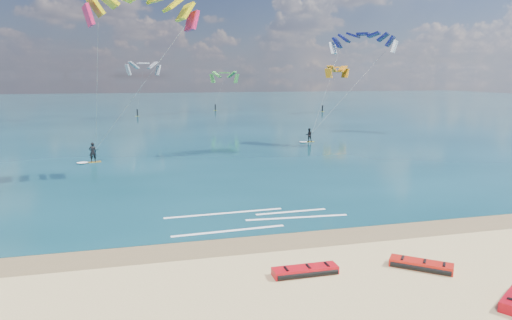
{
  "coord_description": "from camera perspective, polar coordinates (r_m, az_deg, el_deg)",
  "views": [
    {
      "loc": [
        -4.91,
        -17.2,
        7.95
      ],
      "look_at": [
        1.42,
        8.0,
        3.14
      ],
      "focal_mm": 32.0,
      "sensor_mm": 36.0,
      "label": 1
    }
  ],
  "objects": [
    {
      "name": "ground",
      "position": [
        57.96,
        -9.11,
        2.46
      ],
      "size": [
        320.0,
        320.0,
        0.0
      ],
      "primitive_type": "plane",
      "color": "tan",
      "rests_on": "ground"
    },
    {
      "name": "wet_sand_strip",
      "position": [
        22.26,
        -0.41,
        -10.43
      ],
      "size": [
        320.0,
        2.4,
        0.01
      ],
      "primitive_type": "cube",
      "color": "brown",
      "rests_on": "ground"
    },
    {
      "name": "sea",
      "position": [
        121.56,
        -11.83,
        6.52
      ],
      "size": [
        320.0,
        200.0,
        0.04
      ],
      "primitive_type": "cube",
      "color": "#0A313C",
      "rests_on": "ground"
    },
    {
      "name": "packed_kite_left",
      "position": [
        19.21,
        6.16,
        -14.02
      ],
      "size": [
        2.89,
        1.03,
        0.37
      ],
      "primitive_type": null,
      "rotation": [
        0.0,
        0.0,
        0.0
      ],
      "color": "red",
      "rests_on": "ground"
    },
    {
      "name": "packed_kite_mid",
      "position": [
        20.81,
        19.91,
        -12.63
      ],
      "size": [
        2.77,
        2.53,
        0.38
      ],
      "primitive_type": null,
      "rotation": [
        0.0,
        0.0,
        -0.68
      ],
      "color": "red",
      "rests_on": "ground"
    },
    {
      "name": "kitesurfer_main",
      "position": [
        39.97,
        -17.15,
        9.85
      ],
      "size": [
        12.21,
        10.09,
        15.46
      ],
      "rotation": [
        0.0,
        0.0,
        0.19
      ],
      "color": "yellow",
      "rests_on": "sea"
    },
    {
      "name": "kitesurfer_far",
      "position": [
        55.35,
        10.32,
        9.99
      ],
      "size": [
        11.97,
        5.97,
        14.24
      ],
      "rotation": [
        0.0,
        0.0,
        -0.14
      ],
      "color": "gold",
      "rests_on": "sea"
    },
    {
      "name": "shoreline_foam",
      "position": [
        25.91,
        0.14,
        -7.28
      ],
      "size": [
        10.31,
        3.63,
        0.01
      ],
      "color": "white",
      "rests_on": "ground"
    },
    {
      "name": "distant_kites",
      "position": [
        98.2,
        -16.1,
        8.54
      ],
      "size": [
        81.52,
        38.48,
        13.64
      ],
      "color": "#CB3B72",
      "rests_on": "ground"
    }
  ]
}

